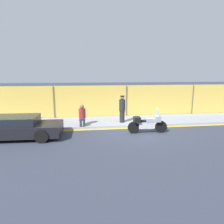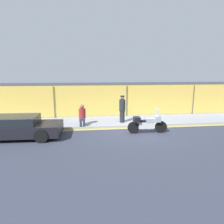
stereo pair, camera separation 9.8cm
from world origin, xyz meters
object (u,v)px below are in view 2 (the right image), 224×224
object	(u,v)px
motorcycle	(147,123)
person_seated_on_curb	(82,114)
fire_hydrant	(34,121)
parked_car_left_down_street	(17,127)
officer_standing	(122,109)

from	to	relation	value
motorcycle	person_seated_on_curb	world-z (taller)	person_seated_on_curb
fire_hydrant	parked_car_left_down_street	bearing A→B (deg)	-105.62
person_seated_on_curb	parked_car_left_down_street	world-z (taller)	person_seated_on_curb
person_seated_on_curb	fire_hydrant	size ratio (longest dim) A/B	1.92
person_seated_on_curb	parked_car_left_down_street	size ratio (longest dim) A/B	0.29
officer_standing	parked_car_left_down_street	world-z (taller)	officer_standing
motorcycle	officer_standing	distance (m)	2.42
motorcycle	fire_hydrant	size ratio (longest dim) A/B	3.36
motorcycle	parked_car_left_down_street	world-z (taller)	motorcycle
person_seated_on_curb	officer_standing	bearing A→B (deg)	8.93
officer_standing	fire_hydrant	world-z (taller)	officer_standing
person_seated_on_curb	fire_hydrant	bearing A→B (deg)	179.93
motorcycle	person_seated_on_curb	distance (m)	4.15
person_seated_on_curb	fire_hydrant	distance (m)	3.01
motorcycle	person_seated_on_curb	size ratio (longest dim) A/B	1.74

